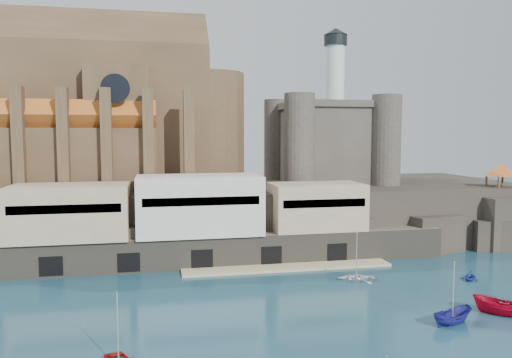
{
  "coord_description": "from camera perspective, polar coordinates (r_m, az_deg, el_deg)",
  "views": [
    {
      "loc": [
        -16.2,
        -49.3,
        18.95
      ],
      "look_at": [
        0.24,
        32.0,
        11.59
      ],
      "focal_mm": 35.0,
      "sensor_mm": 36.0,
      "label": 1
    }
  ],
  "objects": [
    {
      "name": "boat_7",
      "position": [
        72.3,
        23.25,
        -10.54
      ],
      "size": [
        2.96,
        2.92,
        2.99
      ],
      "primitive_type": "imported",
      "rotation": [
        0.0,
        0.0,
        5.53
      ],
      "color": "#213297",
      "rests_on": "ground"
    },
    {
      "name": "pavilion",
      "position": [
        95.37,
        26.21,
        0.81
      ],
      "size": [
        6.4,
        6.4,
        5.4
      ],
      "color": "#493522",
      "rests_on": "rock_outcrop"
    },
    {
      "name": "boat_6",
      "position": [
        67.91,
        11.37,
        -11.23
      ],
      "size": [
        1.73,
        3.8,
        5.13
      ],
      "primitive_type": "imported",
      "rotation": [
        0.0,
        0.0,
        4.53
      ],
      "color": "silver",
      "rests_on": "ground"
    },
    {
      "name": "church",
      "position": [
        91.56,
        -16.52,
        6.85
      ],
      "size": [
        47.0,
        25.93,
        30.51
      ],
      "color": "#493522",
      "rests_on": "promontory"
    },
    {
      "name": "ground",
      "position": [
        55.25,
        6.57,
        -15.02
      ],
      "size": [
        300.0,
        300.0,
        0.0
      ],
      "primitive_type": "plane",
      "color": "#183E4F",
      "rests_on": "ground"
    },
    {
      "name": "promontory",
      "position": [
        91.19,
        -1.19,
        -3.78
      ],
      "size": [
        100.0,
        36.0,
        10.0
      ],
      "color": "black",
      "rests_on": "ground"
    },
    {
      "name": "quay",
      "position": [
        73.76,
        -6.61,
        -5.02
      ],
      "size": [
        70.0,
        12.0,
        13.05
      ],
      "color": "#5C564A",
      "rests_on": "ground"
    },
    {
      "name": "rock_outcrop",
      "position": [
        96.21,
        26.06,
        -4.38
      ],
      "size": [
        14.5,
        10.5,
        8.7
      ],
      "color": "black",
      "rests_on": "ground"
    },
    {
      "name": "castle_keep",
      "position": [
        95.97,
        8.25,
        4.64
      ],
      "size": [
        21.2,
        21.2,
        29.3
      ],
      "color": "#403A32",
      "rests_on": "promontory"
    },
    {
      "name": "boat_5",
      "position": [
        60.25,
        26.28,
        -13.8
      ],
      "size": [
        3.12,
        3.11,
        5.81
      ],
      "primitive_type": "imported",
      "rotation": [
        0.0,
        0.0,
        4.03
      ],
      "color": "#AA031E",
      "rests_on": "ground"
    },
    {
      "name": "boat_2",
      "position": [
        55.8,
        21.51,
        -15.14
      ],
      "size": [
        2.39,
        2.35,
        4.97
      ],
      "primitive_type": "imported",
      "rotation": [
        0.0,
        0.0,
        1.87
      ],
      "color": "navy",
      "rests_on": "ground"
    }
  ]
}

